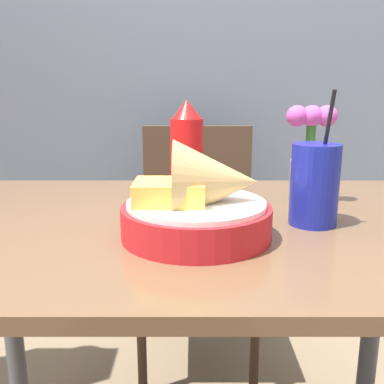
{
  "coord_description": "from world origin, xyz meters",
  "views": [
    {
      "loc": [
        0.0,
        -0.77,
        0.98
      ],
      "look_at": [
        0.0,
        -0.03,
        0.8
      ],
      "focal_mm": 40.0,
      "sensor_mm": 36.0,
      "label": 1
    }
  ],
  "objects_px": {
    "chair_far_window": "(196,221)",
    "ketchup_bottle": "(185,156)",
    "drink_cup": "(312,187)",
    "food_basket": "(200,203)",
    "flower_vase": "(307,161)"
  },
  "relations": [
    {
      "from": "drink_cup",
      "to": "ketchup_bottle",
      "type": "bearing_deg",
      "value": 152.43
    },
    {
      "from": "food_basket",
      "to": "drink_cup",
      "type": "bearing_deg",
      "value": 19.08
    },
    {
      "from": "food_basket",
      "to": "ketchup_bottle",
      "type": "xyz_separation_m",
      "value": [
        -0.03,
        0.19,
        0.05
      ]
    },
    {
      "from": "drink_cup",
      "to": "flower_vase",
      "type": "relative_size",
      "value": 1.16
    },
    {
      "from": "chair_far_window",
      "to": "food_basket",
      "type": "distance_m",
      "value": 0.85
    },
    {
      "from": "drink_cup",
      "to": "food_basket",
      "type": "bearing_deg",
      "value": -160.92
    },
    {
      "from": "ketchup_bottle",
      "to": "drink_cup",
      "type": "relative_size",
      "value": 0.91
    },
    {
      "from": "ketchup_bottle",
      "to": "drink_cup",
      "type": "bearing_deg",
      "value": -27.57
    },
    {
      "from": "drink_cup",
      "to": "flower_vase",
      "type": "distance_m",
      "value": 0.15
    },
    {
      "from": "chair_far_window",
      "to": "ketchup_bottle",
      "type": "xyz_separation_m",
      "value": [
        -0.03,
        -0.62,
        0.33
      ]
    },
    {
      "from": "chair_far_window",
      "to": "food_basket",
      "type": "bearing_deg",
      "value": -90.28
    },
    {
      "from": "chair_far_window",
      "to": "ketchup_bottle",
      "type": "bearing_deg",
      "value": -92.83
    },
    {
      "from": "food_basket",
      "to": "flower_vase",
      "type": "distance_m",
      "value": 0.32
    },
    {
      "from": "food_basket",
      "to": "ketchup_bottle",
      "type": "height_order",
      "value": "ketchup_bottle"
    },
    {
      "from": "chair_far_window",
      "to": "flower_vase",
      "type": "height_order",
      "value": "flower_vase"
    }
  ]
}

